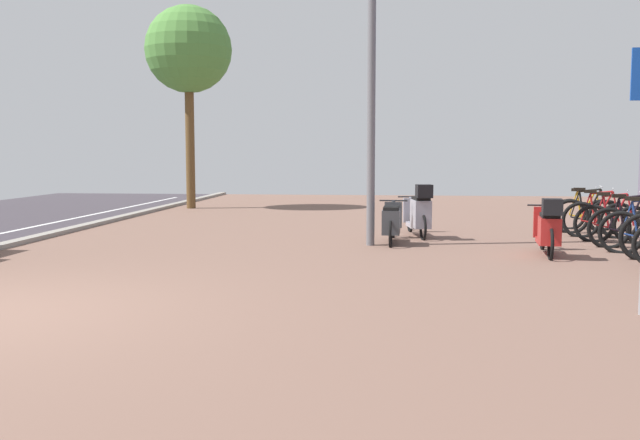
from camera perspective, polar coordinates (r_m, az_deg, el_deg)
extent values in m
cube|color=brown|center=(6.66, 11.73, -8.75)|extent=(14.40, 40.00, 0.05)
torus|color=black|center=(12.18, 23.17, -0.98)|extent=(0.69, 0.32, 0.71)
cylinder|color=navy|center=(12.15, 24.10, 0.07)|extent=(0.14, 0.08, 0.57)
cylinder|color=navy|center=(12.18, 23.73, -1.12)|extent=(0.24, 0.11, 0.08)
cylinder|color=navy|center=(12.15, 23.54, 0.20)|extent=(0.16, 0.08, 0.52)
cube|color=black|center=(12.13, 23.92, 1.58)|extent=(0.24, 0.16, 0.06)
torus|color=black|center=(12.80, 22.32, -0.65)|extent=(0.72, 0.16, 0.71)
cylinder|color=black|center=(12.84, 23.98, 0.46)|extent=(0.30, 0.07, 0.63)
cylinder|color=black|center=(12.81, 23.17, 0.37)|extent=(0.14, 0.05, 0.57)
cylinder|color=black|center=(12.81, 23.81, 1.72)|extent=(0.37, 0.08, 0.08)
cylinder|color=black|center=(12.82, 22.83, -0.77)|extent=(0.24, 0.06, 0.08)
cylinder|color=black|center=(12.79, 22.66, 0.49)|extent=(0.16, 0.05, 0.52)
cube|color=black|center=(12.78, 23.01, 1.81)|extent=(0.23, 0.12, 0.06)
torus|color=black|center=(13.54, 21.24, -0.32)|extent=(0.69, 0.29, 0.70)
torus|color=black|center=(13.52, 24.01, -0.43)|extent=(0.69, 0.29, 0.70)
cylinder|color=maroon|center=(13.50, 22.94, 0.69)|extent=(0.31, 0.14, 0.62)
cylinder|color=maroon|center=(13.51, 22.11, 0.62)|extent=(0.14, 0.08, 0.56)
cylinder|color=maroon|center=(13.49, 22.76, 1.87)|extent=(0.39, 0.16, 0.08)
cylinder|color=maroon|center=(13.54, 21.76, -0.44)|extent=(0.25, 0.11, 0.08)
cylinder|color=maroon|center=(13.52, 21.59, 0.74)|extent=(0.17, 0.08, 0.51)
cylinder|color=maroon|center=(13.50, 23.81, 0.75)|extent=(0.15, 0.08, 0.56)
cube|color=black|center=(13.49, 21.93, 1.97)|extent=(0.24, 0.16, 0.06)
cylinder|color=#ADADB2|center=(13.48, 23.61, 2.15)|extent=(0.18, 0.46, 0.02)
torus|color=black|center=(14.21, 20.34, -0.02)|extent=(0.70, 0.26, 0.71)
torus|color=black|center=(14.21, 23.00, -0.12)|extent=(0.70, 0.26, 0.71)
cylinder|color=maroon|center=(14.19, 21.97, 0.94)|extent=(0.32, 0.12, 0.62)
cylinder|color=maroon|center=(14.19, 21.17, 0.88)|extent=(0.15, 0.07, 0.56)
cylinder|color=maroon|center=(14.17, 21.80, 2.08)|extent=(0.39, 0.14, 0.08)
cylinder|color=maroon|center=(14.21, 20.84, -0.14)|extent=(0.25, 0.10, 0.08)
cylinder|color=maroon|center=(14.19, 20.67, 0.99)|extent=(0.17, 0.07, 0.52)
cylinder|color=maroon|center=(14.19, 22.80, 1.01)|extent=(0.15, 0.07, 0.56)
cube|color=black|center=(14.17, 21.00, 2.17)|extent=(0.24, 0.15, 0.06)
cylinder|color=#ADADB2|center=(14.16, 22.61, 2.35)|extent=(0.16, 0.47, 0.02)
torus|color=black|center=(14.87, 19.60, 0.24)|extent=(0.71, 0.20, 0.71)
torus|color=black|center=(14.92, 22.14, 0.17)|extent=(0.71, 0.20, 0.71)
cylinder|color=black|center=(14.88, 21.16, 1.18)|extent=(0.33, 0.10, 0.62)
cylinder|color=black|center=(14.87, 20.39, 1.11)|extent=(0.15, 0.06, 0.57)
cylinder|color=black|center=(14.86, 20.99, 2.26)|extent=(0.40, 0.11, 0.08)
cylinder|color=black|center=(14.88, 20.08, 0.13)|extent=(0.26, 0.08, 0.08)
cylinder|color=black|center=(14.86, 19.91, 1.21)|extent=(0.17, 0.06, 0.52)
cylinder|color=black|center=(14.90, 21.95, 1.25)|extent=(0.15, 0.06, 0.57)
cube|color=black|center=(14.84, 20.23, 2.35)|extent=(0.23, 0.13, 0.06)
cylinder|color=#ADADB2|center=(14.87, 21.77, 2.52)|extent=(0.11, 0.48, 0.02)
torus|color=black|center=(15.63, 19.50, 0.41)|extent=(0.66, 0.25, 0.67)
torus|color=black|center=(15.61, 21.73, 0.33)|extent=(0.66, 0.25, 0.67)
cylinder|color=#BA8718|center=(15.60, 20.87, 1.25)|extent=(0.30, 0.12, 0.59)
cylinder|color=#BA8718|center=(15.61, 20.19, 1.19)|extent=(0.14, 0.07, 0.53)
cylinder|color=#BA8718|center=(15.59, 20.72, 2.22)|extent=(0.37, 0.14, 0.08)
cylinder|color=#BA8718|center=(15.63, 19.92, 0.32)|extent=(0.24, 0.09, 0.07)
cylinder|color=#BA8718|center=(15.61, 19.77, 1.29)|extent=(0.16, 0.07, 0.49)
cylinder|color=#BA8718|center=(15.60, 21.57, 1.30)|extent=(0.14, 0.07, 0.53)
cube|color=black|center=(15.59, 20.05, 2.31)|extent=(0.24, 0.15, 0.06)
cylinder|color=#ADADB2|center=(15.58, 21.40, 2.46)|extent=(0.16, 0.47, 0.02)
torus|color=black|center=(11.08, 18.14, -1.89)|extent=(0.10, 0.51, 0.51)
torus|color=black|center=(12.24, 17.54, -1.19)|extent=(0.10, 0.51, 0.51)
cube|color=red|center=(11.66, 17.82, -1.64)|extent=(0.34, 0.68, 0.08)
cube|color=red|center=(11.27, 18.05, -0.83)|extent=(0.35, 0.54, 0.41)
cube|color=black|center=(11.25, 18.09, 0.36)|extent=(0.31, 0.49, 0.06)
cylinder|color=red|center=(12.19, 17.58, -0.03)|extent=(0.08, 0.13, 0.51)
cube|color=red|center=(12.12, 17.62, -0.17)|extent=(0.33, 0.11, 0.50)
cylinder|color=black|center=(12.14, 17.63, 1.14)|extent=(0.52, 0.08, 0.03)
cube|color=black|center=(10.97, 18.26, 1.02)|extent=(0.31, 0.31, 0.24)
torus|color=black|center=(13.05, 8.33, -0.63)|extent=(0.13, 0.49, 0.49)
torus|color=black|center=(14.35, 7.29, -0.06)|extent=(0.13, 0.49, 0.49)
cube|color=#A5A5B5|center=(13.70, 7.78, -0.42)|extent=(0.39, 0.78, 0.08)
cube|color=#A5A5B5|center=(13.26, 8.14, 0.50)|extent=(0.39, 0.63, 0.52)
cube|color=black|center=(13.24, 8.16, 1.74)|extent=(0.34, 0.57, 0.06)
cylinder|color=#A5A5B5|center=(14.31, 7.32, 0.91)|extent=(0.09, 0.13, 0.50)
cube|color=#A5A5B5|center=(14.24, 7.37, 0.79)|extent=(0.33, 0.13, 0.49)
cylinder|color=black|center=(14.27, 7.35, 1.88)|extent=(0.52, 0.11, 0.03)
cube|color=black|center=(12.94, 8.41, 2.32)|extent=(0.32, 0.32, 0.24)
torus|color=black|center=(12.01, 5.72, -1.14)|extent=(0.06, 0.49, 0.49)
torus|color=black|center=(13.32, 5.94, -0.48)|extent=(0.06, 0.49, 0.49)
cube|color=#36393D|center=(12.67, 5.84, -0.89)|extent=(0.30, 0.75, 0.08)
cube|color=#36393D|center=(12.23, 5.77, -0.14)|extent=(0.32, 0.59, 0.42)
cube|color=black|center=(12.21, 5.78, 0.97)|extent=(0.28, 0.54, 0.06)
cylinder|color=#36393D|center=(13.28, 5.95, 0.54)|extent=(0.07, 0.12, 0.49)
cube|color=#36393D|center=(13.20, 5.94, 0.42)|extent=(0.32, 0.09, 0.48)
cylinder|color=black|center=(13.23, 5.96, 1.57)|extent=(0.52, 0.05, 0.03)
cylinder|color=slate|center=(12.16, 4.17, 10.51)|extent=(0.14, 0.14, 5.33)
cylinder|color=brown|center=(20.50, -10.45, 6.01)|extent=(0.26, 0.26, 3.63)
sphere|color=#4F873B|center=(20.71, -10.59, 13.41)|extent=(2.43, 2.43, 2.43)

